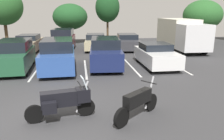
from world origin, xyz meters
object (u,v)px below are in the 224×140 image
at_px(car_navy, 105,53).
at_px(motorcycle_touring, 64,100).
at_px(car_blue, 58,55).
at_px(car_far_maroon, 63,40).
at_px(motorcycle_second, 138,102).
at_px(car_far_tan, 29,43).
at_px(car_white, 156,55).
at_px(car_far_champagne, 95,42).
at_px(car_far_charcoal, 128,42).
at_px(box_truck, 181,33).
at_px(car_green, 14,55).

bearing_deg(car_navy, motorcycle_touring, -107.20).
height_order(car_blue, car_far_maroon, car_far_maroon).
bearing_deg(motorcycle_second, car_far_tan, 114.33).
bearing_deg(car_far_maroon, car_white, -47.60).
relative_size(motorcycle_second, car_far_champagne, 0.39).
distance_m(car_far_tan, car_far_charcoal, 8.92).
distance_m(car_far_tan, car_far_champagne, 5.96).
distance_m(car_navy, box_truck, 9.58).
relative_size(car_green, car_white, 1.13).
xyz_separation_m(car_navy, car_far_champagne, (-0.15, 6.96, -0.22)).
height_order(car_far_tan, box_truck, box_truck).
xyz_separation_m(car_far_maroon, box_truck, (10.82, -1.00, 0.57)).
height_order(car_green, car_far_charcoal, car_green).
bearing_deg(car_far_maroon, car_far_champagne, 5.33).
bearing_deg(car_far_tan, motorcycle_touring, -74.13).
bearing_deg(car_far_maroon, car_far_charcoal, -2.27).
bearing_deg(car_far_charcoal, box_truck, -8.91).
xyz_separation_m(car_far_champagne, car_far_charcoal, (2.97, -0.51, 0.02)).
bearing_deg(car_far_champagne, motorcycle_second, -88.46).
relative_size(car_green, car_navy, 1.03).
height_order(car_far_tan, car_far_maroon, car_far_maroon).
bearing_deg(car_far_champagne, car_blue, -110.35).
xyz_separation_m(motorcycle_touring, car_far_maroon, (-0.92, 13.79, 0.29)).
bearing_deg(car_blue, car_far_charcoal, 50.53).
xyz_separation_m(motorcycle_touring, car_blue, (-0.73, 6.58, 0.28)).
height_order(car_far_champagne, box_truck, box_truck).
relative_size(car_navy, car_white, 1.09).
bearing_deg(car_green, car_white, -2.44).
height_order(car_far_tan, car_far_champagne, car_far_tan).
relative_size(motorcycle_second, box_truck, 0.26).
bearing_deg(car_navy, box_truck, 36.44).
bearing_deg(car_far_champagne, car_white, -64.80).
distance_m(motorcycle_touring, car_far_charcoal, 14.45).
bearing_deg(car_far_charcoal, car_white, -86.07).
height_order(car_blue, car_far_champagne, car_blue).
relative_size(motorcycle_second, car_green, 0.38).
bearing_deg(car_green, motorcycle_second, -51.83).
bearing_deg(car_far_charcoal, car_blue, -129.47).
distance_m(car_green, car_navy, 5.62).
bearing_deg(car_white, motorcycle_touring, -129.00).
height_order(motorcycle_second, car_green, car_green).
xyz_separation_m(car_far_tan, box_truck, (13.79, -0.92, 0.79)).
bearing_deg(car_white, car_navy, 174.13).
bearing_deg(car_far_tan, car_far_charcoal, -1.03).
relative_size(car_far_maroon, box_truck, 0.63).
bearing_deg(car_blue, car_navy, 10.30).
bearing_deg(car_blue, car_far_champagne, 69.65).
height_order(car_green, car_far_maroon, car_far_maroon).
bearing_deg(motorcycle_second, car_blue, 114.71).
bearing_deg(box_truck, car_far_champagne, 170.74).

